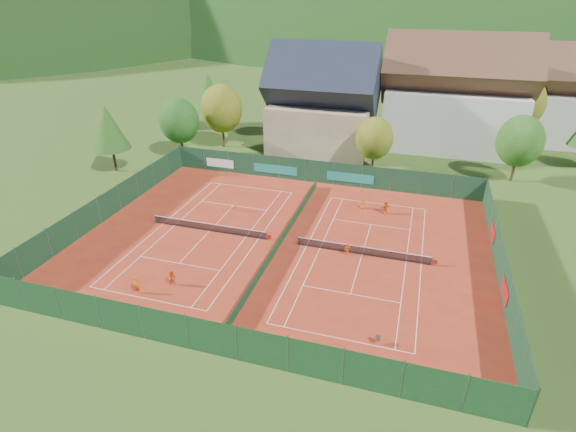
% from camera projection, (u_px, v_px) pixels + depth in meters
% --- Properties ---
extents(ground, '(600.00, 600.00, 0.00)m').
position_uv_depth(ground, '(282.00, 243.00, 44.93)').
color(ground, '#304D18').
rests_on(ground, ground).
extents(clay_pad, '(40.00, 32.00, 0.01)m').
position_uv_depth(clay_pad, '(282.00, 242.00, 44.92)').
color(clay_pad, '#A02B17').
rests_on(clay_pad, ground).
extents(court_markings_left, '(11.03, 23.83, 0.00)m').
position_uv_depth(court_markings_left, '(209.00, 231.00, 46.99)').
color(court_markings_left, white).
rests_on(court_markings_left, ground).
extents(court_markings_right, '(11.03, 23.83, 0.00)m').
position_uv_depth(court_markings_right, '(362.00, 255.00, 42.85)').
color(court_markings_right, white).
rests_on(court_markings_right, ground).
extents(tennis_net_left, '(13.30, 0.10, 1.02)m').
position_uv_depth(tennis_net_left, '(210.00, 227.00, 46.72)').
color(tennis_net_left, '#59595B').
rests_on(tennis_net_left, ground).
extents(tennis_net_right, '(13.30, 0.10, 1.02)m').
position_uv_depth(tennis_net_right, '(364.00, 251.00, 42.59)').
color(tennis_net_right, '#59595B').
rests_on(tennis_net_right, ground).
extents(court_divider, '(0.03, 28.80, 1.00)m').
position_uv_depth(court_divider, '(282.00, 238.00, 44.70)').
color(court_divider, '#13351B').
rests_on(court_divider, ground).
extents(fence_north, '(40.00, 0.10, 3.00)m').
position_uv_depth(fence_north, '(316.00, 172.00, 57.98)').
color(fence_north, '#143822').
rests_on(fence_north, ground).
extents(fence_south, '(40.00, 0.04, 3.00)m').
position_uv_depth(fence_south, '(212.00, 338.00, 30.63)').
color(fence_south, '#153A1C').
rests_on(fence_south, ground).
extents(fence_west, '(0.04, 32.00, 3.00)m').
position_uv_depth(fence_west, '(109.00, 204.00, 49.40)').
color(fence_west, '#14371F').
rests_on(fence_west, ground).
extents(fence_east, '(0.09, 32.00, 3.00)m').
position_uv_depth(fence_east, '(501.00, 261.00, 39.13)').
color(fence_east, '#13351E').
rests_on(fence_east, ground).
extents(chalet, '(16.20, 12.00, 16.00)m').
position_uv_depth(chalet, '(323.00, 106.00, 68.19)').
color(chalet, '#CBB08F').
rests_on(chalet, ground).
extents(hotel_block_a, '(21.60, 11.00, 17.25)m').
position_uv_depth(hotel_block_a, '(454.00, 100.00, 68.04)').
color(hotel_block_a, silver).
rests_on(hotel_block_a, ground).
extents(hotel_block_b, '(17.28, 10.00, 15.50)m').
position_uv_depth(hotel_block_b, '(544.00, 100.00, 71.58)').
color(hotel_block_b, silver).
rests_on(hotel_block_b, ground).
extents(tree_west_front, '(5.72, 5.72, 8.69)m').
position_uv_depth(tree_west_front, '(179.00, 121.00, 65.15)').
color(tree_west_front, '#412917').
rests_on(tree_west_front, ground).
extents(tree_west_mid, '(6.44, 6.44, 9.78)m').
position_uv_depth(tree_west_mid, '(221.00, 109.00, 68.91)').
color(tree_west_mid, '#49321A').
rests_on(tree_west_mid, ground).
extents(tree_west_back, '(5.60, 5.60, 10.00)m').
position_uv_depth(tree_west_back, '(208.00, 91.00, 76.96)').
color(tree_west_back, '#492B1A').
rests_on(tree_west_back, ground).
extents(tree_center, '(5.01, 5.01, 7.60)m').
position_uv_depth(tree_center, '(374.00, 138.00, 59.93)').
color(tree_center, '#482A19').
rests_on(tree_center, ground).
extents(tree_east_front, '(5.72, 5.72, 8.69)m').
position_uv_depth(tree_east_front, '(520.00, 141.00, 56.67)').
color(tree_east_front, '#49331A').
rests_on(tree_east_front, ground).
extents(tree_west_side, '(5.04, 5.04, 9.00)m').
position_uv_depth(tree_west_side, '(108.00, 128.00, 59.59)').
color(tree_west_side, '#472819').
rests_on(tree_west_side, ground).
extents(tree_east_back, '(7.15, 7.15, 10.86)m').
position_uv_depth(tree_east_back, '(521.00, 103.00, 69.15)').
color(tree_east_back, '#452F18').
rests_on(tree_east_back, ground).
extents(mountain_backdrop, '(820.00, 530.00, 242.00)m').
position_uv_depth(mountain_backdrop, '(455.00, 109.00, 254.32)').
color(mountain_backdrop, black).
rests_on(mountain_backdrop, ground).
extents(ball_hopper, '(0.34, 0.34, 0.80)m').
position_uv_depth(ball_hopper, '(378.00, 338.00, 31.97)').
color(ball_hopper, slate).
rests_on(ball_hopper, ground).
extents(loose_ball_0, '(0.07, 0.07, 0.07)m').
position_uv_depth(loose_ball_0, '(171.00, 264.00, 41.36)').
color(loose_ball_0, '#CCD833').
rests_on(loose_ball_0, ground).
extents(loose_ball_1, '(0.07, 0.07, 0.07)m').
position_uv_depth(loose_ball_1, '(295.00, 291.00, 37.79)').
color(loose_ball_1, '#CCD833').
rests_on(loose_ball_1, ground).
extents(loose_ball_2, '(0.07, 0.07, 0.07)m').
position_uv_depth(loose_ball_2, '(316.00, 216.00, 49.95)').
color(loose_ball_2, '#CCD833').
rests_on(loose_ball_2, ground).
extents(loose_ball_3, '(0.07, 0.07, 0.07)m').
position_uv_depth(loose_ball_3, '(253.00, 201.00, 53.49)').
color(loose_ball_3, '#CCD833').
rests_on(loose_ball_3, ground).
extents(loose_ball_4, '(0.07, 0.07, 0.07)m').
position_uv_depth(loose_ball_4, '(374.00, 257.00, 42.52)').
color(loose_ball_4, '#CCD833').
rests_on(loose_ball_4, ground).
extents(player_left_near, '(0.66, 0.57, 1.54)m').
position_uv_depth(player_left_near, '(137.00, 285.00, 37.20)').
color(player_left_near, orange).
rests_on(player_left_near, ground).
extents(player_left_mid, '(0.80, 0.66, 1.50)m').
position_uv_depth(player_left_mid, '(172.00, 278.00, 38.16)').
color(player_left_mid, '#F25115').
rests_on(player_left_mid, ground).
extents(player_left_far, '(0.90, 0.76, 1.21)m').
position_uv_depth(player_left_far, '(236.00, 206.00, 50.97)').
color(player_left_far, orange).
rests_on(player_left_far, ground).
extents(player_right_near, '(0.71, 0.81, 1.31)m').
position_uv_depth(player_right_near, '(347.00, 250.00, 42.48)').
color(player_right_near, orange).
rests_on(player_right_near, ground).
extents(player_right_far_a, '(0.66, 0.46, 1.28)m').
position_uv_depth(player_right_far_a, '(363.00, 204.00, 51.45)').
color(player_right_far_a, '#DB5413').
rests_on(player_right_far_a, ground).
extents(player_right_far_b, '(1.44, 1.19, 1.55)m').
position_uv_depth(player_right_far_b, '(385.00, 207.00, 50.25)').
color(player_right_far_b, '#CB5F12').
rests_on(player_right_far_b, ground).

